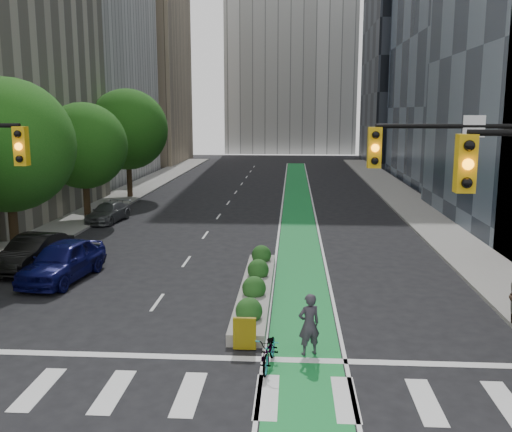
# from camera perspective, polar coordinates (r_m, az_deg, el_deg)

# --- Properties ---
(ground) EXTENTS (160.00, 160.00, 0.00)m
(ground) POSITION_cam_1_polar(r_m,az_deg,el_deg) (16.35, -6.05, -15.66)
(ground) COLOR black
(ground) RESTS_ON ground
(sidewalk_left) EXTENTS (3.60, 90.00, 0.15)m
(sidewalk_left) POSITION_cam_1_polar(r_m,az_deg,el_deg) (42.60, -16.10, 0.44)
(sidewalk_left) COLOR gray
(sidewalk_left) RESTS_ON ground
(sidewalk_right) EXTENTS (3.60, 90.00, 0.15)m
(sidewalk_right) POSITION_cam_1_polar(r_m,az_deg,el_deg) (41.13, 16.58, 0.06)
(sidewalk_right) COLOR gray
(sidewalk_right) RESTS_ON ground
(bike_lane_paint) EXTENTS (2.20, 70.00, 0.01)m
(bike_lane_paint) POSITION_cam_1_polar(r_m,az_deg,el_deg) (45.03, 4.18, 1.26)
(bike_lane_paint) COLOR #188939
(bike_lane_paint) RESTS_ON ground
(building_tan_far) EXTENTS (14.00, 16.00, 26.00)m
(building_tan_far) POSITION_cam_1_polar(r_m,az_deg,el_deg) (83.77, -12.32, 14.20)
(building_tan_far) COLOR tan
(building_tan_far) RESTS_ON ground
(building_dark_end) EXTENTS (14.00, 18.00, 28.00)m
(building_dark_end) POSITION_cam_1_polar(r_m,az_deg,el_deg) (84.55, 16.12, 14.68)
(building_dark_end) COLOR black
(building_dark_end) RESTS_ON ground
(tree_mid) EXTENTS (6.40, 6.40, 8.78)m
(tree_mid) POSITION_cam_1_polar(r_m,az_deg,el_deg) (29.79, -23.61, 6.49)
(tree_mid) COLOR black
(tree_mid) RESTS_ON ground
(tree_midfar) EXTENTS (5.60, 5.60, 7.76)m
(tree_midfar) POSITION_cam_1_polar(r_m,az_deg,el_deg) (38.98, -16.83, 6.72)
(tree_midfar) COLOR black
(tree_midfar) RESTS_ON ground
(tree_far) EXTENTS (6.60, 6.60, 9.00)m
(tree_far) POSITION_cam_1_polar(r_m,az_deg,el_deg) (48.43, -12.73, 8.44)
(tree_far) COLOR black
(tree_far) RESTS_ON ground
(median_planter) EXTENTS (1.20, 10.26, 1.10)m
(median_planter) POSITION_cam_1_polar(r_m,az_deg,el_deg) (22.59, -0.01, -7.09)
(median_planter) COLOR gray
(median_planter) RESTS_ON ground
(bicycle) EXTENTS (0.85, 1.91, 0.97)m
(bicycle) POSITION_cam_1_polar(r_m,az_deg,el_deg) (16.62, 1.36, -13.30)
(bicycle) COLOR gray
(bicycle) RESTS_ON ground
(cyclist) EXTENTS (0.82, 0.70, 1.90)m
(cyclist) POSITION_cam_1_polar(r_m,az_deg,el_deg) (17.27, 5.32, -10.74)
(cyclist) COLOR #37323C
(cyclist) RESTS_ON ground
(parked_car_left_near) EXTENTS (2.65, 5.26, 1.72)m
(parked_car_left_near) POSITION_cam_1_polar(r_m,az_deg,el_deg) (25.87, -18.78, -4.26)
(parked_car_left_near) COLOR #0D0E4E
(parked_car_left_near) RESTS_ON ground
(parked_car_left_mid) EXTENTS (2.18, 4.89, 1.56)m
(parked_car_left_mid) POSITION_cam_1_polar(r_m,az_deg,el_deg) (28.26, -21.37, -3.37)
(parked_car_left_mid) COLOR black
(parked_car_left_mid) RESTS_ON ground
(parked_car_left_far) EXTENTS (2.25, 4.45, 1.24)m
(parked_car_left_far) POSITION_cam_1_polar(r_m,az_deg,el_deg) (38.69, -14.57, 0.35)
(parked_car_left_far) COLOR #56585B
(parked_car_left_far) RESTS_ON ground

